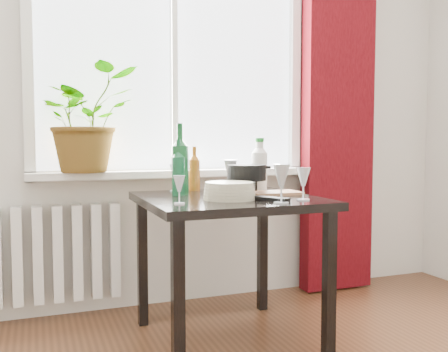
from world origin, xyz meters
name	(u,v)px	position (x,y,z in m)	size (l,w,h in m)	color
window	(173,46)	(0.00, 2.22, 1.60)	(1.72, 0.08, 1.62)	white
windowsill	(177,173)	(0.00, 2.15, 0.82)	(1.72, 0.20, 0.04)	white
curtain	(338,100)	(1.12, 2.12, 1.30)	(0.50, 0.12, 2.56)	#3A0509
radiator	(48,254)	(-0.75, 2.18, 0.38)	(0.80, 0.10, 0.55)	white
table	(228,215)	(0.10, 1.55, 0.65)	(0.85, 0.85, 0.74)	black
potted_plant	(86,119)	(-0.53, 2.10, 1.14)	(0.53, 0.46, 0.59)	#24751F
wine_bottle_left	(179,167)	(-0.12, 1.70, 0.88)	(0.07, 0.07, 0.29)	#0D4324
wine_bottle_right	(180,158)	(-0.10, 1.72, 0.93)	(0.09, 0.09, 0.38)	#0C411B
bottle_amber	(194,168)	(0.03, 1.90, 0.87)	(0.06, 0.06, 0.25)	#6E390C
cleaning_bottle	(259,164)	(0.35, 1.71, 0.89)	(0.09, 0.09, 0.30)	silver
wineglass_front_right	(281,183)	(0.22, 1.21, 0.83)	(0.08, 0.08, 0.18)	#B0B8BE
wineglass_far_right	(303,183)	(0.38, 1.28, 0.82)	(0.07, 0.07, 0.16)	silver
wineglass_back_center	(230,176)	(0.18, 1.73, 0.83)	(0.08, 0.08, 0.18)	#B0B5BD
wineglass_back_left	(175,177)	(-0.08, 1.90, 0.82)	(0.07, 0.07, 0.16)	silver
wineglass_front_left	(179,190)	(-0.21, 1.35, 0.80)	(0.05, 0.05, 0.13)	white
plate_stack	(229,191)	(0.06, 1.43, 0.78)	(0.25, 0.25, 0.08)	#BDB89D
fondue_pot	(247,180)	(0.22, 1.60, 0.82)	(0.23, 0.20, 0.16)	black
tv_remote	(271,199)	(0.22, 1.30, 0.75)	(0.05, 0.18, 0.02)	black
cutting_board	(275,193)	(0.37, 1.57, 0.75)	(0.27, 0.17, 0.01)	#A06D48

